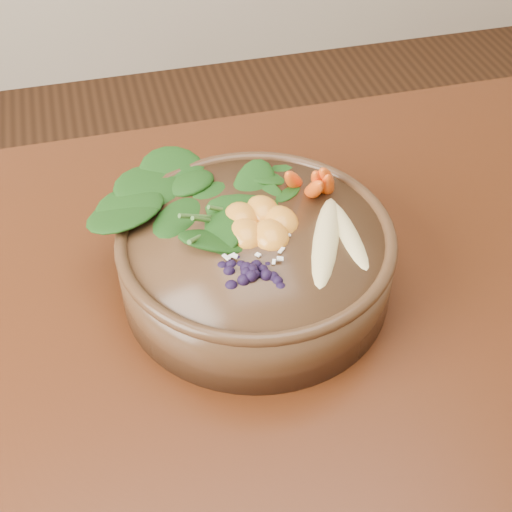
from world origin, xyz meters
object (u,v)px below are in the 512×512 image
mandarin_cluster (260,212)px  blueberry_pile (253,261)px  banana_halves (338,227)px  dining_table (289,367)px  carrot_cluster (311,162)px  stoneware_bowl (256,262)px  kale_heap (220,180)px

mandarin_cluster → blueberry_pile: 0.09m
banana_halves → dining_table: bearing=-131.4°
carrot_cluster → banana_halves: (0.00, -0.09, -0.03)m
banana_halves → carrot_cluster: bearing=113.1°
stoneware_bowl → mandarin_cluster: bearing=63.6°
carrot_cluster → mandarin_cluster: carrot_cluster is taller
dining_table → banana_halves: size_ratio=9.32×
stoneware_bowl → blueberry_pile: blueberry_pile is taller
mandarin_cluster → blueberry_pile: blueberry_pile is taller
stoneware_bowl → banana_halves: bearing=-17.4°
dining_table → kale_heap: (-0.05, 0.14, 0.21)m
dining_table → mandarin_cluster: bearing=103.2°
dining_table → stoneware_bowl: size_ratio=4.92×
carrot_cluster → blueberry_pile: bearing=-109.5°
kale_heap → mandarin_cluster: kale_heap is taller
stoneware_bowl → blueberry_pile: (-0.02, -0.06, 0.07)m
carrot_cluster → mandarin_cluster: (-0.08, -0.04, -0.03)m
dining_table → blueberry_pile: blueberry_pile is taller
stoneware_bowl → banana_halves: 0.11m
blueberry_pile → carrot_cluster: bearing=50.3°
carrot_cluster → blueberry_pile: 0.17m
kale_heap → carrot_cluster: 0.11m
dining_table → carrot_cluster: bearing=65.2°
carrot_cluster → blueberry_pile: carrot_cluster is taller
banana_halves → mandarin_cluster: mandarin_cluster is taller
banana_halves → blueberry_pile: size_ratio=1.14×
blueberry_pile → stoneware_bowl: bearing=72.8°
banana_halves → kale_heap: bearing=156.5°
mandarin_cluster → blueberry_pile: (-0.03, -0.08, 0.00)m
mandarin_cluster → kale_heap: bearing=118.1°
dining_table → kale_heap: size_ratio=7.50×
stoneware_bowl → banana_halves: size_ratio=1.90×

